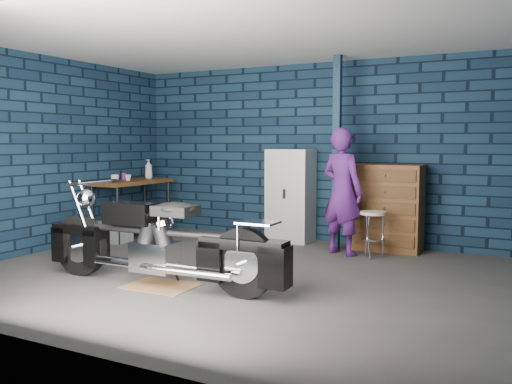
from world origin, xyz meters
TOP-DOWN VIEW (x-y plane):
  - ground at (0.00, 0.00)m, footprint 6.00×6.00m
  - room_walls at (0.00, 0.55)m, footprint 6.02×5.01m
  - support_post at (0.55, 1.95)m, footprint 0.10×0.10m
  - workbench at (-2.68, 1.44)m, footprint 0.60×1.40m
  - drip_mat at (-0.43, -0.77)m, footprint 0.74×0.56m
  - motorcycle at (-0.43, -0.77)m, footprint 2.48×0.74m
  - person at (0.73, 1.68)m, footprint 0.72×0.59m
  - storage_bin at (-2.66, 0.96)m, footprint 0.50×0.35m
  - locker at (-0.27, 2.23)m, footprint 0.65×0.47m
  - tool_chest at (1.22, 2.23)m, footprint 0.90×0.50m
  - shop_stool at (1.17, 1.64)m, footprint 0.42×0.42m
  - cup_a at (-2.77, 1.15)m, footprint 0.16×0.16m
  - cup_b at (-2.63, 1.30)m, footprint 0.12×0.12m
  - mug_purple at (-2.79, 1.38)m, footprint 0.10×0.10m
  - bottle at (-2.69, 1.88)m, footprint 0.14×0.14m

SIDE VIEW (x-z plane):
  - ground at x=0.00m, z-range 0.00..0.00m
  - drip_mat at x=-0.43m, z-range 0.00..0.01m
  - storage_bin at x=-2.66m, z-range 0.00..0.31m
  - shop_stool at x=1.17m, z-range 0.00..0.61m
  - workbench at x=-2.68m, z-range 0.00..0.91m
  - motorcycle at x=-0.43m, z-range 0.00..1.09m
  - tool_chest at x=1.22m, z-range 0.00..1.20m
  - locker at x=-0.27m, z-range 0.00..1.40m
  - person at x=0.73m, z-range 0.00..1.70m
  - cup_b at x=-2.63m, z-range 0.91..1.00m
  - cup_a at x=-2.77m, z-range 0.91..1.01m
  - mug_purple at x=-2.79m, z-range 0.91..1.02m
  - bottle at x=-2.69m, z-range 0.91..1.23m
  - support_post at x=0.55m, z-range 0.00..2.70m
  - room_walls at x=0.00m, z-range 0.55..3.26m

